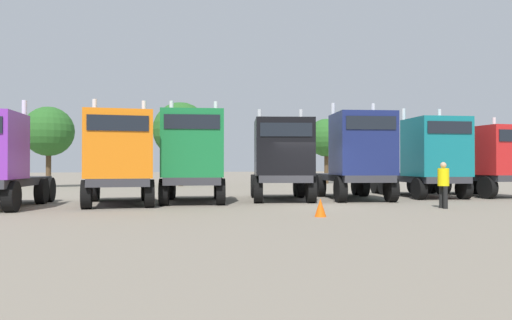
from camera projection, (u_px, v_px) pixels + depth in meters
ground at (313, 206)px, 18.81m from camera, size 200.00×200.00×0.00m
semi_truck_orange at (119, 158)px, 18.74m from camera, size 2.97×6.28×4.18m
semi_truck_green at (193, 155)px, 19.99m from camera, size 3.69×6.05×4.34m
semi_truck_black at (282, 158)px, 21.27m from camera, size 4.03×6.18×4.13m
semi_truck_navy at (358, 156)px, 21.67m from camera, size 3.91×6.60×4.44m
semi_truck_teal at (429, 157)px, 23.32m from camera, size 3.64×6.61×4.38m
semi_truck_red at (490, 160)px, 24.03m from camera, size 2.95×5.87×4.06m
visitor_in_hivis at (443, 182)px, 17.61m from camera, size 0.46×0.46×1.68m
traffic_cone_near at (320, 208)px, 14.73m from camera, size 0.36×0.36×0.56m
oak_far_left at (49, 132)px, 34.48m from camera, size 3.52×3.52×5.76m
oak_far_centre at (181, 130)px, 36.77m from camera, size 4.22×4.22×6.36m
oak_far_right at (326, 138)px, 41.91m from camera, size 3.28×3.28×5.61m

